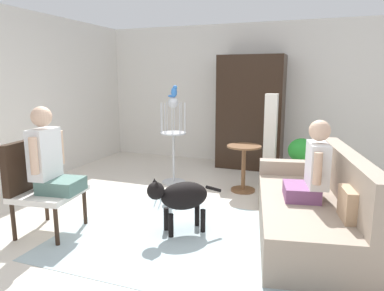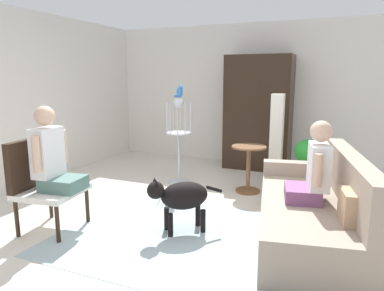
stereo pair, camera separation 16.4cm
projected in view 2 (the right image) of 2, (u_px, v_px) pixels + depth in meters
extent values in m
plane|color=beige|center=(193.00, 229.00, 3.89)|extent=(7.87, 7.87, 0.00)
cube|color=silver|center=(262.00, 95.00, 6.66)|extent=(6.48, 0.12, 2.63)
cube|color=silver|center=(9.00, 100.00, 5.07)|extent=(0.12, 7.16, 2.63)
cube|color=#9EB2B7|center=(194.00, 239.00, 3.64)|extent=(2.81, 1.99, 0.01)
cube|color=gray|center=(308.00, 220.00, 3.62)|extent=(1.31, 2.18, 0.42)
cube|color=gray|center=(351.00, 180.00, 3.45)|extent=(0.56, 2.04, 0.48)
cube|color=gray|center=(302.00, 169.00, 4.45)|extent=(0.96, 0.35, 0.18)
cube|color=tan|center=(347.00, 207.00, 3.01)|extent=(0.16, 0.33, 0.28)
cylinder|color=black|center=(87.00, 205.00, 4.05)|extent=(0.04, 0.04, 0.40)
cylinder|color=black|center=(58.00, 224.00, 3.54)|extent=(0.04, 0.04, 0.40)
cylinder|color=black|center=(51.00, 201.00, 4.18)|extent=(0.04, 0.04, 0.40)
cylinder|color=black|center=(17.00, 218.00, 3.67)|extent=(0.04, 0.04, 0.40)
cube|color=white|center=(52.00, 191.00, 3.81)|extent=(0.67, 0.71, 0.06)
cube|color=black|center=(30.00, 163.00, 3.83)|extent=(0.16, 0.64, 0.53)
cube|color=#804B7C|center=(302.00, 193.00, 3.58)|extent=(0.41, 0.47, 0.14)
cube|color=white|center=(319.00, 166.00, 3.49)|extent=(0.25, 0.44, 0.44)
sphere|color=#DDB293|center=(321.00, 131.00, 3.43)|extent=(0.21, 0.21, 0.21)
cylinder|color=#DDB293|center=(318.00, 170.00, 3.26)|extent=(0.08, 0.08, 0.31)
cylinder|color=#DDB293|center=(312.00, 158.00, 3.73)|extent=(0.08, 0.08, 0.31)
cube|color=slate|center=(64.00, 184.00, 3.75)|extent=(0.44, 0.40, 0.14)
cube|color=white|center=(47.00, 152.00, 3.74)|extent=(0.22, 0.37, 0.52)
sphere|color=#DDB293|center=(45.00, 116.00, 3.66)|extent=(0.21, 0.21, 0.21)
cylinder|color=#DDB293|center=(63.00, 146.00, 3.93)|extent=(0.08, 0.08, 0.37)
cylinder|color=#DDB293|center=(36.00, 154.00, 3.52)|extent=(0.08, 0.08, 0.37)
cylinder|color=brown|center=(249.00, 147.00, 5.03)|extent=(0.49, 0.49, 0.02)
cylinder|color=brown|center=(248.00, 170.00, 5.09)|extent=(0.06, 0.06, 0.65)
cylinder|color=brown|center=(248.00, 191.00, 5.15)|extent=(0.35, 0.35, 0.03)
ellipsoid|color=black|center=(185.00, 196.00, 3.76)|extent=(0.58, 0.56, 0.30)
sphere|color=black|center=(156.00, 190.00, 3.66)|extent=(0.18, 0.18, 0.18)
cone|color=black|center=(156.00, 183.00, 3.60)|extent=(0.06, 0.06, 0.06)
cone|color=black|center=(155.00, 181.00, 3.68)|extent=(0.06, 0.06, 0.06)
cylinder|color=black|center=(214.00, 189.00, 3.85)|extent=(0.16, 0.14, 0.10)
cylinder|color=black|center=(170.00, 225.00, 3.68)|extent=(0.06, 0.06, 0.25)
cylinder|color=black|center=(167.00, 219.00, 3.85)|extent=(0.06, 0.06, 0.25)
cylinder|color=black|center=(203.00, 221.00, 3.78)|extent=(0.06, 0.06, 0.25)
cylinder|color=black|center=(198.00, 215.00, 3.95)|extent=(0.06, 0.06, 0.25)
cylinder|color=silver|center=(179.00, 182.00, 5.59)|extent=(0.36, 0.36, 0.03)
cylinder|color=silver|center=(179.00, 158.00, 5.52)|extent=(0.04, 0.04, 0.79)
cylinder|color=silver|center=(179.00, 133.00, 5.44)|extent=(0.40, 0.40, 0.02)
cylinder|color=silver|center=(190.00, 118.00, 5.32)|extent=(0.01, 0.01, 0.45)
cylinder|color=silver|center=(191.00, 117.00, 5.44)|extent=(0.01, 0.01, 0.45)
cylinder|color=silver|center=(187.00, 117.00, 5.53)|extent=(0.01, 0.01, 0.45)
cylinder|color=silver|center=(180.00, 116.00, 5.58)|extent=(0.01, 0.01, 0.45)
cylinder|color=silver|center=(173.00, 116.00, 5.55)|extent=(0.01, 0.01, 0.45)
cylinder|color=silver|center=(168.00, 117.00, 5.47)|extent=(0.01, 0.01, 0.45)
cylinder|color=silver|center=(166.00, 118.00, 5.35)|extent=(0.01, 0.01, 0.45)
cylinder|color=silver|center=(170.00, 119.00, 5.26)|extent=(0.01, 0.01, 0.45)
cylinder|color=silver|center=(177.00, 119.00, 5.21)|extent=(0.01, 0.01, 0.45)
cylinder|color=silver|center=(185.00, 119.00, 5.24)|extent=(0.01, 0.01, 0.45)
sphere|color=silver|center=(179.00, 103.00, 5.35)|extent=(0.16, 0.16, 0.16)
ellipsoid|color=blue|center=(180.00, 92.00, 5.31)|extent=(0.09, 0.10, 0.15)
sphere|color=blue|center=(181.00, 88.00, 5.29)|extent=(0.07, 0.07, 0.07)
cone|color=#D8BF4C|center=(183.00, 88.00, 5.28)|extent=(0.03, 0.02, 0.02)
ellipsoid|color=blue|center=(177.00, 96.00, 5.34)|extent=(0.12, 0.03, 0.04)
cylinder|color=beige|center=(306.00, 182.00, 5.27)|extent=(0.33, 0.33, 0.21)
cylinder|color=brown|center=(307.00, 169.00, 5.23)|extent=(0.03, 0.03, 0.20)
ellipsoid|color=green|center=(308.00, 151.00, 5.18)|extent=(0.40, 0.40, 0.36)
cube|color=#4C4742|center=(274.00, 183.00, 5.49)|extent=(0.20, 0.20, 0.06)
cube|color=white|center=(276.00, 138.00, 5.36)|extent=(0.18, 0.18, 1.34)
cube|color=black|center=(258.00, 113.00, 6.33)|extent=(1.15, 0.56, 2.02)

